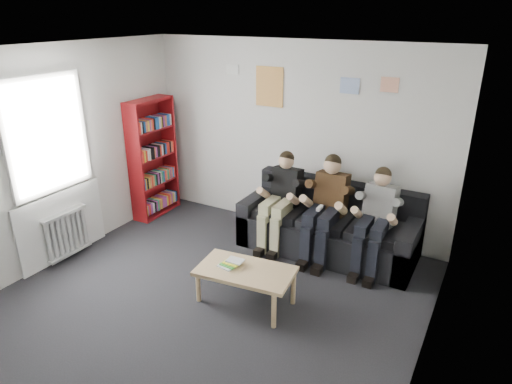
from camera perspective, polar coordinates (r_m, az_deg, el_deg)
room_shell at (r=4.46m, az=-8.73°, el=-0.84°), size 5.00×5.00×5.00m
sofa at (r=6.22m, az=9.12°, el=-4.46°), size 2.31×0.94×0.89m
bookshelf at (r=7.23m, az=-12.72°, el=4.13°), size 0.27×0.82×1.83m
coffee_table at (r=5.06m, az=-1.33°, el=-10.14°), size 1.05×0.58×0.42m
game_cases at (r=5.10m, az=-3.16°, el=-8.89°), size 0.24×0.22×0.06m
person_left at (r=6.13m, az=3.02°, el=-1.09°), size 0.38×0.82×1.31m
person_middle at (r=5.89m, az=8.62°, el=-2.11°), size 0.41×0.87×1.36m
person_right at (r=5.74m, az=14.62°, el=-3.54°), size 0.38×0.81×1.30m
radiator at (r=6.43m, az=-22.54°, el=-4.79°), size 0.10×0.64×0.60m
window at (r=6.23m, az=-23.87°, el=0.98°), size 0.05×1.30×2.36m
poster_large at (r=6.51m, az=1.69°, el=13.02°), size 0.42×0.01×0.55m
poster_blue at (r=6.06m, az=11.63°, el=12.88°), size 0.25×0.01×0.20m
poster_pink at (r=5.92m, az=16.37°, el=12.74°), size 0.22×0.01×0.18m
poster_sign at (r=6.78m, az=-2.95°, el=15.06°), size 0.20×0.01×0.14m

